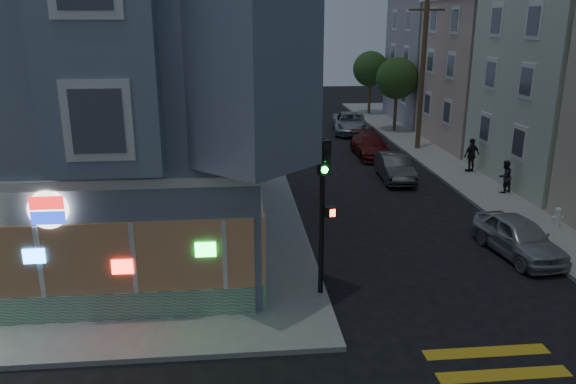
{
  "coord_description": "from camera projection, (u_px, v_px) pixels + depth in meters",
  "views": [
    {
      "loc": [
        0.33,
        -10.09,
        8.0
      ],
      "look_at": [
        2.04,
        7.21,
        2.65
      ],
      "focal_mm": 35.0,
      "sensor_mm": 36.0,
      "label": 1
    }
  ],
  "objects": [
    {
      "name": "utility_pole",
      "position": [
        422.0,
        74.0,
        34.46
      ],
      "size": [
        2.2,
        0.3,
        9.0
      ],
      "color": "#4C3826",
      "rests_on": "sidewalk_ne"
    },
    {
      "name": "street_tree_far",
      "position": [
        371.0,
        69.0,
        48.04
      ],
      "size": [
        3.0,
        3.0,
        5.3
      ],
      "color": "#4C3826",
      "rests_on": "sidewalk_ne"
    },
    {
      "name": "row_house_d",
      "position": [
        474.0,
        54.0,
        44.5
      ],
      "size": [
        12.0,
        8.6,
        10.5
      ],
      "primitive_type": "cube",
      "color": "gray",
      "rests_on": "sidewalk_ne"
    },
    {
      "name": "parked_car_d",
      "position": [
        350.0,
        123.0,
        41.15
      ],
      "size": [
        3.05,
        5.51,
        1.46
      ],
      "primitive_type": "imported",
      "rotation": [
        0.0,
        0.0,
        -0.12
      ],
      "color": "#989EA2",
      "rests_on": "ground"
    },
    {
      "name": "corner_building",
      "position": [
        55.0,
        83.0,
        20.09
      ],
      "size": [
        14.6,
        14.6,
        11.4
      ],
      "color": "slate",
      "rests_on": "sidewalk_nw"
    },
    {
      "name": "pedestrian_a",
      "position": [
        505.0,
        176.0,
        26.4
      ],
      "size": [
        0.93,
        0.85,
        1.55
      ],
      "primitive_type": "imported",
      "rotation": [
        0.0,
        0.0,
        3.56
      ],
      "color": "black",
      "rests_on": "sidewalk_ne"
    },
    {
      "name": "fire_hydrant",
      "position": [
        558.0,
        216.0,
        22.17
      ],
      "size": [
        0.45,
        0.26,
        0.78
      ],
      "color": "white",
      "rests_on": "sidewalk_ne"
    },
    {
      "name": "traffic_signal",
      "position": [
        324.0,
        192.0,
        15.84
      ],
      "size": [
        0.59,
        0.53,
        4.73
      ],
      "rotation": [
        0.0,
        0.0,
        0.28
      ],
      "color": "black",
      "rests_on": "sidewalk_nw"
    },
    {
      "name": "street_tree_near",
      "position": [
        397.0,
        78.0,
        40.44
      ],
      "size": [
        3.0,
        3.0,
        5.3
      ],
      "color": "#4C3826",
      "rests_on": "sidewalk_ne"
    },
    {
      "name": "pedestrian_b",
      "position": [
        472.0,
        155.0,
        30.01
      ],
      "size": [
        1.15,
        0.85,
        1.81
      ],
      "primitive_type": "imported",
      "rotation": [
        0.0,
        0.0,
        3.58
      ],
      "color": "black",
      "rests_on": "sidewalk_ne"
    },
    {
      "name": "parked_car_b",
      "position": [
        395.0,
        167.0,
        29.03
      ],
      "size": [
        1.68,
        4.21,
        1.36
      ],
      "primitive_type": "imported",
      "rotation": [
        0.0,
        0.0,
        -0.06
      ],
      "color": "#343639",
      "rests_on": "ground"
    },
    {
      "name": "row_house_c",
      "position": [
        530.0,
        74.0,
        36.16
      ],
      "size": [
        12.0,
        8.6,
        9.0
      ],
      "primitive_type": "cube",
      "color": "#BC9E91",
      "rests_on": "sidewalk_ne"
    },
    {
      "name": "parked_car_a",
      "position": [
        519.0,
        237.0,
        19.68
      ],
      "size": [
        2.09,
        4.25,
        1.39
      ],
      "primitive_type": "imported",
      "rotation": [
        0.0,
        0.0,
        0.11
      ],
      "color": "#A2A5AA",
      "rests_on": "ground"
    },
    {
      "name": "parked_car_c",
      "position": [
        371.0,
        146.0,
        33.98
      ],
      "size": [
        1.86,
        4.57,
        1.33
      ],
      "primitive_type": "imported",
      "rotation": [
        0.0,
        0.0,
        -0.0
      ],
      "color": "maroon",
      "rests_on": "ground"
    }
  ]
}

